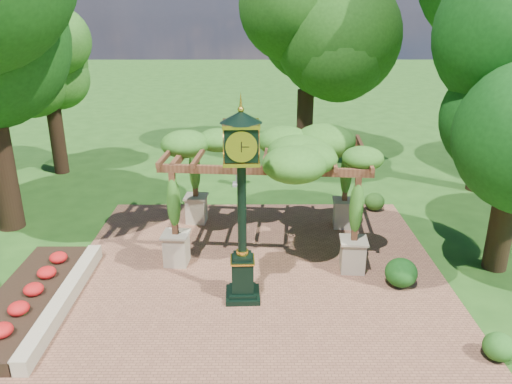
{
  "coord_description": "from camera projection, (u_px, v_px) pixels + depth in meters",
  "views": [
    {
      "loc": [
        -0.04,
        -9.81,
        6.79
      ],
      "look_at": [
        0.0,
        2.5,
        2.2
      ],
      "focal_mm": 35.0,
      "sensor_mm": 36.0,
      "label": 1
    }
  ],
  "objects": [
    {
      "name": "ground",
      "position": [
        256.0,
        318.0,
        11.56
      ],
      "size": [
        120.0,
        120.0,
        0.0
      ],
      "primitive_type": "plane",
      "color": "#1E4714",
      "rests_on": "ground"
    },
    {
      "name": "brick_plaza",
      "position": [
        256.0,
        294.0,
        12.49
      ],
      "size": [
        10.0,
        12.0,
        0.04
      ],
      "primitive_type": "cube",
      "color": "brown",
      "rests_on": "ground"
    },
    {
      "name": "border_wall",
      "position": [
        65.0,
        299.0,
        11.94
      ],
      "size": [
        0.35,
        5.0,
        0.4
      ],
      "primitive_type": "cube",
      "color": "#C6B793",
      "rests_on": "ground"
    },
    {
      "name": "flower_bed",
      "position": [
        27.0,
        300.0,
        11.95
      ],
      "size": [
        1.5,
        5.0,
        0.36
      ],
      "primitive_type": "cube",
      "color": "red",
      "rests_on": "ground"
    },
    {
      "name": "pedestal_clock",
      "position": [
        242.0,
        191.0,
        11.36
      ],
      "size": [
        0.97,
        0.97,
        4.74
      ],
      "rotation": [
        0.0,
        0.0,
        0.04
      ],
      "color": "black",
      "rests_on": "brick_plaza"
    },
    {
      "name": "pergola",
      "position": [
        267.0,
        152.0,
        14.15
      ],
      "size": [
        5.88,
        3.97,
        3.53
      ],
      "rotation": [
        0.0,
        0.0,
        -0.08
      ],
      "color": "tan",
      "rests_on": "brick_plaza"
    },
    {
      "name": "sundial",
      "position": [
        239.0,
        176.0,
        20.03
      ],
      "size": [
        0.51,
        0.51,
        0.91
      ],
      "rotation": [
        0.0,
        0.0,
        0.02
      ],
      "color": "gray",
      "rests_on": "ground"
    },
    {
      "name": "shrub_front",
      "position": [
        499.0,
        347.0,
        10.09
      ],
      "size": [
        0.8,
        0.8,
        0.57
      ],
      "primitive_type": "ellipsoid",
      "rotation": [
        0.0,
        0.0,
        0.33
      ],
      "color": "#235919",
      "rests_on": "brick_plaza"
    },
    {
      "name": "shrub_mid",
      "position": [
        401.0,
        273.0,
        12.73
      ],
      "size": [
        0.91,
        0.91,
        0.74
      ],
      "primitive_type": "ellipsoid",
      "rotation": [
        0.0,
        0.0,
        0.11
      ],
      "color": "#164914",
      "rests_on": "brick_plaza"
    },
    {
      "name": "shrub_back",
      "position": [
        375.0,
        202.0,
        17.53
      ],
      "size": [
        0.78,
        0.78,
        0.62
      ],
      "primitive_type": "ellipsoid",
      "rotation": [
        0.0,
        0.0,
        -0.14
      ],
      "color": "#2E5E1B",
      "rests_on": "brick_plaza"
    },
    {
      "name": "tree_west_far",
      "position": [
        46.0,
        55.0,
        20.0
      ],
      "size": [
        3.19,
        3.19,
        7.29
      ],
      "color": "black",
      "rests_on": "ground"
    },
    {
      "name": "tree_north",
      "position": [
        308.0,
        31.0,
        21.69
      ],
      "size": [
        5.11,
        5.11,
        8.39
      ],
      "color": "black",
      "rests_on": "ground"
    }
  ]
}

